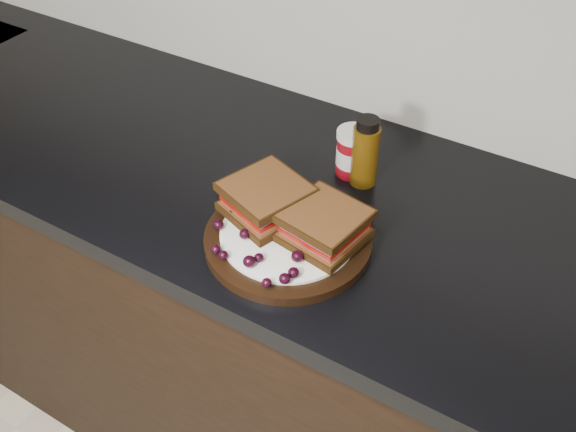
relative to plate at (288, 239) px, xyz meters
name	(u,v)px	position (x,y,z in m)	size (l,w,h in m)	color
base_cabinets	(245,323)	(-0.20, 0.13, -0.48)	(3.96, 0.58, 0.86)	black
countertop	(235,175)	(-0.20, 0.13, -0.03)	(3.98, 0.60, 0.04)	black
plate	(288,239)	(0.00, 0.00, 0.00)	(0.28, 0.28, 0.02)	black
sandwich_left	(266,199)	(-0.06, 0.02, 0.04)	(0.13, 0.13, 0.06)	brown
sandwich_right	(324,226)	(0.06, 0.02, 0.04)	(0.12, 0.12, 0.05)	brown
grape_0	(218,225)	(-0.10, -0.05, 0.02)	(0.02, 0.02, 0.02)	black
grape_1	(245,234)	(-0.05, -0.05, 0.02)	(0.02, 0.02, 0.02)	black
grape_2	(216,249)	(-0.07, -0.10, 0.02)	(0.02, 0.02, 0.02)	black
grape_3	(223,255)	(-0.06, -0.10, 0.02)	(0.02, 0.02, 0.01)	black
grape_4	(249,261)	(-0.01, -0.10, 0.02)	(0.02, 0.02, 0.02)	black
grape_5	(259,258)	(-0.01, -0.08, 0.02)	(0.02, 0.02, 0.01)	black
grape_6	(267,283)	(0.03, -0.12, 0.02)	(0.02, 0.02, 0.01)	black
grape_7	(285,279)	(0.05, -0.10, 0.02)	(0.02, 0.02, 0.02)	black
grape_8	(294,273)	(0.06, -0.08, 0.02)	(0.02, 0.02, 0.02)	black
grape_9	(297,256)	(0.05, -0.05, 0.02)	(0.02, 0.02, 0.02)	black
grape_10	(326,256)	(0.08, -0.03, 0.02)	(0.02, 0.02, 0.02)	black
grape_11	(318,249)	(0.07, -0.01, 0.02)	(0.02, 0.02, 0.01)	black
grape_12	(332,244)	(0.08, 0.00, 0.02)	(0.02, 0.02, 0.02)	black
grape_13	(343,230)	(0.08, 0.04, 0.02)	(0.02, 0.02, 0.02)	black
grape_14	(337,229)	(0.07, 0.04, 0.02)	(0.01, 0.01, 0.01)	black
grape_15	(282,205)	(-0.04, 0.05, 0.02)	(0.02, 0.02, 0.02)	black
grape_16	(263,203)	(-0.07, 0.03, 0.02)	(0.02, 0.02, 0.02)	black
grape_17	(256,207)	(-0.08, 0.02, 0.02)	(0.02, 0.02, 0.02)	black
grape_18	(245,212)	(-0.08, 0.00, 0.02)	(0.02, 0.02, 0.02)	black
grape_19	(234,214)	(-0.10, -0.02, 0.02)	(0.02, 0.02, 0.02)	black
grape_20	(274,210)	(-0.05, 0.03, 0.02)	(0.02, 0.02, 0.02)	black
grape_21	(268,213)	(-0.05, 0.02, 0.02)	(0.01, 0.01, 0.01)	black
grape_22	(252,218)	(-0.07, -0.01, 0.02)	(0.02, 0.02, 0.02)	black
condiment_jar	(353,152)	(0.00, 0.23, 0.04)	(0.06, 0.06, 0.09)	maroon
oil_bottle	(365,152)	(0.03, 0.21, 0.06)	(0.05, 0.05, 0.14)	#4F3207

